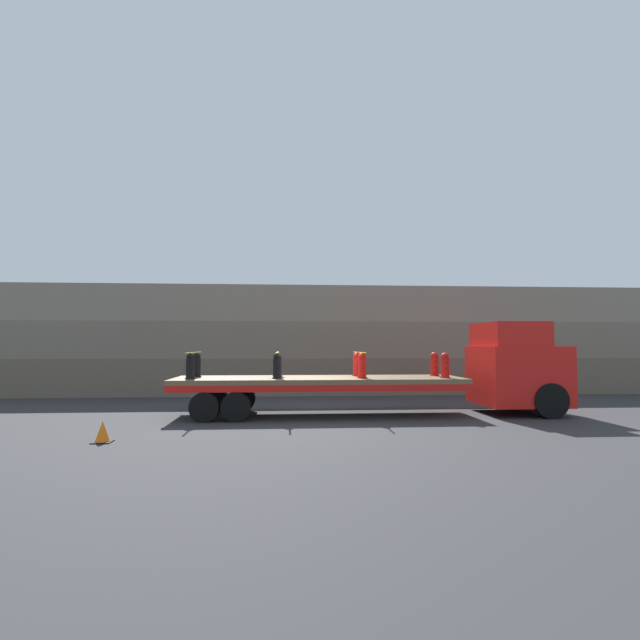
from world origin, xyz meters
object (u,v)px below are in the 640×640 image
Objects in this scene: fire_hydrant_black_near_0 at (190,366)px; fire_hydrant_black_far_1 at (278,365)px; fire_hydrant_black_far_0 at (197,365)px; flatbed_trailer at (300,384)px; fire_hydrant_red_near_3 at (445,366)px; fire_hydrant_red_far_2 at (357,365)px; fire_hydrant_red_near_2 at (362,366)px; fire_hydrant_black_near_1 at (277,366)px; truck_cab at (519,367)px; traffic_cone at (103,432)px; fire_hydrant_red_far_3 at (434,364)px.

fire_hydrant_black_far_1 is at bearing 22.82° from fire_hydrant_black_near_0.
flatbed_trailer is at bearing -9.38° from fire_hydrant_black_far_0.
fire_hydrant_red_near_3 is at bearing -11.88° from fire_hydrant_black_far_1.
fire_hydrant_red_far_2 and fire_hydrant_red_near_3 have the same top height.
fire_hydrant_black_near_1 is at bearing 180.00° from fire_hydrant_red_near_2.
fire_hydrant_black_far_0 and fire_hydrant_red_far_2 have the same top height.
truck_cab is at bearing 11.74° from fire_hydrant_red_near_3.
traffic_cone is at bearing -130.36° from fire_hydrant_black_far_1.
truck_cab is at bearing -3.00° from fire_hydrant_black_far_0.
fire_hydrant_red_near_2 is at bearing -11.88° from fire_hydrant_black_far_0.
fire_hydrant_red_near_3 is (7.76, -1.09, 0.00)m from fire_hydrant_black_far_0.
flatbed_trailer is 4.54m from fire_hydrant_red_far_3.
fire_hydrant_red_far_3 is at bearing 0.00° from fire_hydrant_black_far_1.
fire_hydrant_black_near_1 is 1.00× the size of fire_hydrant_red_far_3.
fire_hydrant_black_far_1 is 2.59m from fire_hydrant_red_far_2.
truck_cab is 3.74× the size of fire_hydrant_black_far_0.
fire_hydrant_black_near_1 is 1.00× the size of fire_hydrant_red_near_3.
truck_cab is at bearing 18.99° from traffic_cone.
fire_hydrant_black_near_1 is 1.60× the size of traffic_cone.
fire_hydrant_red_near_2 is 1.00× the size of fire_hydrant_red_far_2.
fire_hydrant_black_near_0 is 7.76m from fire_hydrant_red_near_3.
flatbed_trailer is (-7.09, 0.00, -0.51)m from truck_cab.
fire_hydrant_black_near_0 is at bearing 180.00° from fire_hydrant_red_near_3.
fire_hydrant_black_far_1 and fire_hydrant_red_near_3 have the same top height.
fire_hydrant_black_far_0 is 1.00× the size of fire_hydrant_red_near_2.
traffic_cone is (-1.29, -4.56, -1.33)m from fire_hydrant_black_far_0.
truck_cab reaches higher than fire_hydrant_red_far_2.
fire_hydrant_red_near_3 is (4.47, -0.54, 0.60)m from flatbed_trailer.
fire_hydrant_black_near_0 and fire_hydrant_black_far_0 have the same top height.
fire_hydrant_black_far_0 and fire_hydrant_red_near_3 have the same top height.
fire_hydrant_black_far_1 is (2.59, 0.00, 0.00)m from fire_hydrant_black_far_0.
fire_hydrant_black_near_1 is 5.37m from traffic_cone.
fire_hydrant_black_far_1 is 1.00× the size of fire_hydrant_red_near_3.
fire_hydrant_red_near_3 is at bearing -90.00° from fire_hydrant_red_far_3.
flatbed_trailer is at bearing 173.05° from fire_hydrant_red_near_3.
fire_hydrant_black_far_0 is at bearing 180.00° from fire_hydrant_red_far_3.
fire_hydrant_red_near_3 is at bearing -6.95° from flatbed_trailer.
flatbed_trailer is at bearing 41.23° from traffic_cone.
fire_hydrant_red_far_2 is at bearing 0.00° from fire_hydrant_black_far_1.
fire_hydrant_black_far_0 is at bearing 157.18° from fire_hydrant_black_near_1.
fire_hydrant_red_far_3 is at bearing 90.00° from fire_hydrant_red_near_3.
traffic_cone is (-3.88, -4.56, -1.33)m from fire_hydrant_black_far_1.
fire_hydrant_black_near_0 is at bearing -172.02° from fire_hydrant_red_far_3.
fire_hydrant_black_far_1 is (-0.71, 0.54, 0.60)m from flatbed_trailer.
fire_hydrant_black_near_0 is 1.00× the size of fire_hydrant_red_far_2.
fire_hydrant_red_near_2 and fire_hydrant_red_far_2 have the same top height.
fire_hydrant_black_near_0 is 5.29m from fire_hydrant_red_far_2.
fire_hydrant_black_near_1 and fire_hydrant_red_near_2 have the same top height.
traffic_cone is at bearing -151.76° from fire_hydrant_red_near_2.
fire_hydrant_black_near_1 is at bearing -142.43° from flatbed_trailer.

